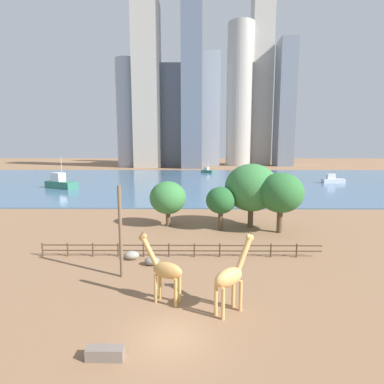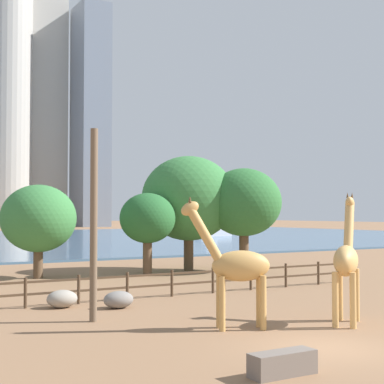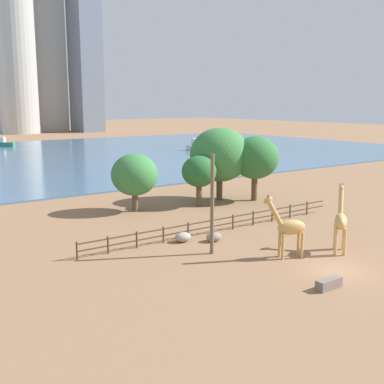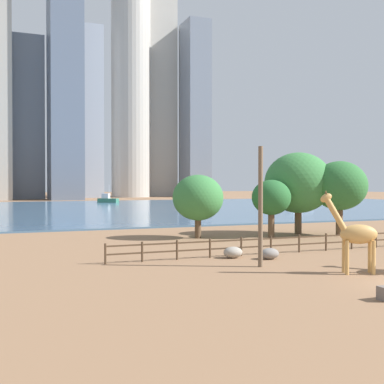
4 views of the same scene
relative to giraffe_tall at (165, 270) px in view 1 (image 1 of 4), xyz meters
name	(u,v)px [view 1 (image 1 of 4)]	position (x,y,z in m)	size (l,w,h in m)	color
ground_plane	(191,180)	(0.68, 76.25, -2.21)	(400.00, 400.00, 0.00)	#8C6647
harbor_water	(191,181)	(0.68, 73.25, -2.11)	(180.00, 86.00, 0.20)	#476B8C
giraffe_tall	(165,270)	(0.00, 0.00, 0.00)	(3.23, 1.78, 4.64)	tan
giraffe_companion	(231,276)	(4.16, -1.17, 0.11)	(2.99, 2.62, 4.89)	tan
utility_pole	(120,232)	(-3.81, 3.88, 1.42)	(0.28, 0.28, 7.27)	brown
boulder_near_fence	(152,261)	(-1.76, 6.25, -1.85)	(1.32, 0.98, 0.74)	gray
boulder_by_pole	(132,255)	(-3.81, 7.59, -1.83)	(1.33, 1.02, 0.77)	gray
feeding_trough	(105,353)	(-2.34, -5.46, -1.91)	(1.80, 0.60, 0.60)	#72665B
enclosure_fence	(176,249)	(0.22, 8.25, -1.45)	(26.12, 0.14, 1.30)	#4C3826
tree_left_large	(251,188)	(9.08, 19.05, 2.89)	(6.68, 6.68, 8.13)	brown
tree_center_broad	(168,198)	(-1.54, 19.41, 1.51)	(4.69, 4.69, 5.85)	brown
tree_right_tall	(281,193)	(12.09, 16.54, 2.59)	(5.29, 5.29, 7.21)	brown
tree_left_small	(221,201)	(5.10, 17.54, 1.48)	(3.66, 3.66, 5.39)	brown
boat_ferry	(333,180)	(41.00, 66.34, -1.12)	(6.04, 2.21, 2.65)	silver
boat_sailboat	(207,171)	(6.90, 102.14, -1.22)	(5.32, 4.69, 4.73)	#337259
boat_tug	(61,183)	(-31.34, 54.66, -0.72)	(9.06, 6.89, 7.77)	#337259
skyline_tower_needle	(128,114)	(-33.39, 141.83, 25.28)	(11.47, 11.47, 54.99)	#939EAD
skyline_block_central	(285,104)	(51.50, 152.69, 31.68)	(8.89, 12.64, 67.79)	slate
skyline_tower_glass	(240,97)	(27.26, 157.60, 36.79)	(14.87, 14.87, 78.01)	#B7B2A8
skyline_block_left	(168,117)	(-12.77, 149.42, 24.46)	(14.63, 15.09, 53.35)	gray
skyline_block_right	(261,70)	(40.28, 164.12, 52.79)	(11.68, 12.74, 110.00)	#ADA89E
skyline_tower_short	(192,60)	(0.11, 134.80, 50.27)	(9.97, 15.01, 104.96)	slate
skyline_block_wide	(147,88)	(-22.45, 137.94, 37.81)	(13.76, 9.83, 80.05)	#ADA89E
skyline_tower_far	(208,111)	(9.26, 156.02, 28.86)	(12.81, 9.85, 62.14)	#939EAD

